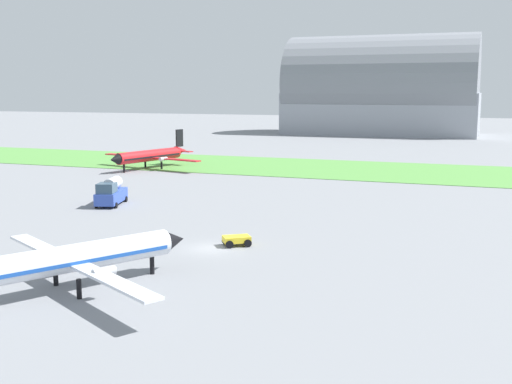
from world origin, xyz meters
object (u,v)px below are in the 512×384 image
object	(u,v)px
airplane_taxiing_turboprop	(151,155)
baggage_cart_near_gate	(237,240)
fuel_truck_by_runway	(111,192)
airplane_foreground_turboprop	(74,258)

from	to	relation	value
airplane_taxiing_turboprop	baggage_cart_near_gate	size ratio (longest dim) A/B	7.44
baggage_cart_near_gate	fuel_truck_by_runway	world-z (taller)	fuel_truck_by_runway
airplane_foreground_turboprop	baggage_cart_near_gate	size ratio (longest dim) A/B	6.56
baggage_cart_near_gate	airplane_foreground_turboprop	bearing A→B (deg)	34.32
airplane_taxiing_turboprop	fuel_truck_by_runway	distance (m)	36.46
airplane_taxiing_turboprop	airplane_foreground_turboprop	distance (m)	70.53
airplane_foreground_turboprop	fuel_truck_by_runway	size ratio (longest dim) A/B	2.80
baggage_cart_near_gate	fuel_truck_by_runway	xyz separation A→B (m)	(-22.35, 13.88, 1.01)
baggage_cart_near_gate	airplane_taxiing_turboprop	bearing A→B (deg)	-88.92
airplane_foreground_turboprop	airplane_taxiing_turboprop	bearing A→B (deg)	54.82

